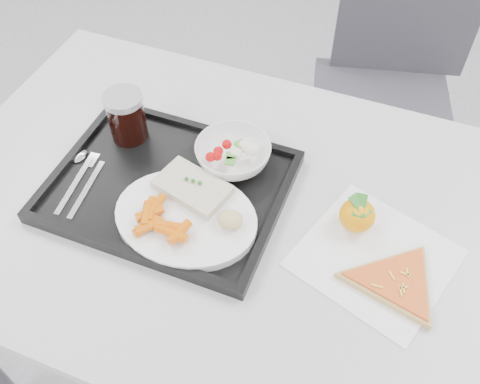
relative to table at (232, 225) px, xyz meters
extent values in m
cube|color=#BABABC|center=(0.00, 0.00, 0.05)|extent=(1.20, 0.80, 0.03)
cylinder|color=#47474C|center=(-0.54, 0.34, -0.32)|extent=(0.04, 0.04, 0.72)
cylinder|color=#47474C|center=(0.54, 0.34, -0.32)|extent=(0.04, 0.04, 0.72)
cube|color=#37363C|center=(0.20, 0.74, -0.23)|extent=(0.51, 0.51, 0.04)
cube|color=#37363C|center=(0.20, 0.93, 0.02)|extent=(0.41, 0.13, 0.46)
cylinder|color=#47474C|center=(0.02, 0.56, -0.47)|extent=(0.03, 0.03, 0.43)
cylinder|color=#47474C|center=(0.38, 0.56, -0.47)|extent=(0.03, 0.03, 0.43)
cylinder|color=#47474C|center=(0.02, 0.92, -0.47)|extent=(0.03, 0.03, 0.43)
cylinder|color=#47474C|center=(0.38, 0.92, -0.47)|extent=(0.03, 0.03, 0.43)
cube|color=black|center=(-0.13, -0.01, 0.07)|extent=(0.45, 0.35, 0.01)
cube|color=black|center=(-0.13, 0.16, 0.09)|extent=(0.45, 0.02, 0.01)
cube|color=black|center=(-0.13, -0.18, 0.09)|extent=(0.45, 0.02, 0.01)
cube|color=black|center=(0.09, -0.01, 0.09)|extent=(0.02, 0.32, 0.01)
cube|color=black|center=(-0.35, -0.01, 0.09)|extent=(0.02, 0.32, 0.01)
cylinder|color=white|center=(-0.06, -0.08, 0.09)|extent=(0.27, 0.27, 0.02)
cube|color=beige|center=(-0.07, -0.02, 0.11)|extent=(0.15, 0.12, 0.02)
sphere|color=#236B1C|center=(-0.09, -0.01, 0.12)|extent=(0.01, 0.01, 0.01)
sphere|color=#236B1C|center=(-0.07, -0.01, 0.12)|extent=(0.01, 0.01, 0.01)
sphere|color=#236B1C|center=(-0.06, -0.01, 0.12)|extent=(0.01, 0.01, 0.01)
ellipsoid|color=#E4BC84|center=(0.02, -0.07, 0.12)|extent=(0.05, 0.05, 0.03)
imported|color=white|center=(-0.03, 0.09, 0.11)|extent=(0.15, 0.15, 0.05)
cylinder|color=black|center=(-0.27, 0.09, 0.13)|extent=(0.08, 0.08, 0.10)
cylinder|color=#A5A8AD|center=(-0.27, 0.09, 0.18)|extent=(0.08, 0.08, 0.01)
cube|color=silver|center=(-0.30, -0.08, 0.08)|extent=(0.03, 0.15, 0.00)
ellipsoid|color=silver|center=(-0.33, -0.01, 0.09)|extent=(0.03, 0.04, 0.01)
cube|color=silver|center=(-0.27, -0.08, 0.08)|extent=(0.03, 0.15, 0.00)
cube|color=silver|center=(-0.30, -0.01, 0.08)|extent=(0.02, 0.04, 0.00)
cube|color=white|center=(0.28, -0.02, 0.07)|extent=(0.31, 0.30, 0.00)
ellipsoid|color=orange|center=(0.23, 0.04, 0.10)|extent=(0.09, 0.09, 0.06)
cube|color=#236B1C|center=(0.23, 0.04, 0.13)|extent=(0.02, 0.05, 0.02)
cube|color=#236B1C|center=(0.23, 0.04, 0.13)|extent=(0.05, 0.04, 0.02)
cylinder|color=tan|center=(0.33, -0.06, 0.08)|extent=(0.26, 0.26, 0.01)
cylinder|color=red|center=(0.33, -0.06, 0.08)|extent=(0.23, 0.23, 0.00)
cube|color=#EABC47|center=(0.34, -0.08, 0.09)|extent=(0.01, 0.02, 0.00)
cube|color=#EABC47|center=(0.32, -0.06, 0.09)|extent=(0.01, 0.02, 0.00)
cube|color=#EABC47|center=(0.34, -0.07, 0.09)|extent=(0.02, 0.01, 0.00)
cube|color=#EABC47|center=(0.34, -0.04, 0.09)|extent=(0.01, 0.02, 0.00)
cube|color=#EABC47|center=(0.34, -0.07, 0.09)|extent=(0.01, 0.02, 0.00)
cube|color=#EABC47|center=(0.34, -0.04, 0.09)|extent=(0.02, 0.00, 0.00)
cube|color=#EABC47|center=(0.30, -0.09, 0.09)|extent=(0.02, 0.00, 0.00)
cylinder|color=#D95F07|center=(-0.11, -0.09, 0.11)|extent=(0.02, 0.05, 0.02)
cylinder|color=#D95F07|center=(-0.10, -0.13, 0.11)|extent=(0.05, 0.05, 0.02)
cylinder|color=#D95F07|center=(-0.12, -0.11, 0.12)|extent=(0.03, 0.05, 0.02)
cylinder|color=#D95F07|center=(-0.06, -0.13, 0.12)|extent=(0.05, 0.02, 0.02)
cylinder|color=#D95F07|center=(-0.07, -0.13, 0.11)|extent=(0.05, 0.02, 0.02)
cylinder|color=#D95F07|center=(-0.12, -0.10, 0.11)|extent=(0.05, 0.05, 0.02)
cylinder|color=#D95F07|center=(-0.07, -0.12, 0.11)|extent=(0.05, 0.03, 0.02)
cylinder|color=#D95F07|center=(-0.12, -0.10, 0.11)|extent=(0.03, 0.05, 0.02)
cylinder|color=#D95F07|center=(-0.11, -0.13, 0.11)|extent=(0.04, 0.05, 0.02)
cylinder|color=#D95F07|center=(-0.05, -0.12, 0.12)|extent=(0.03, 0.05, 0.02)
sphere|color=#B90A09|center=(-0.06, 0.08, 0.12)|extent=(0.02, 0.02, 0.02)
sphere|color=#B90A09|center=(-0.05, 0.10, 0.12)|extent=(0.02, 0.02, 0.02)
sphere|color=#B90A09|center=(-0.07, 0.06, 0.12)|extent=(0.02, 0.02, 0.02)
sphere|color=#B90A09|center=(-0.06, 0.07, 0.12)|extent=(0.02, 0.02, 0.02)
ellipsoid|color=silver|center=(0.00, 0.11, 0.12)|extent=(0.03, 0.03, 0.02)
ellipsoid|color=silver|center=(-0.02, 0.11, 0.12)|extent=(0.03, 0.03, 0.02)
ellipsoid|color=silver|center=(-0.03, 0.09, 0.12)|extent=(0.03, 0.03, 0.02)
ellipsoid|color=silver|center=(0.00, 0.11, 0.12)|extent=(0.03, 0.03, 0.02)
cube|color=#4B8E2E|center=(-0.03, 0.07, 0.12)|extent=(0.03, 0.03, 0.00)
cube|color=#4B8E2E|center=(-0.03, 0.11, 0.12)|extent=(0.03, 0.03, 0.00)
cube|color=#4B8E2E|center=(-0.03, 0.06, 0.12)|extent=(0.02, 0.02, 0.00)
camera|label=1|loc=(0.25, -0.59, 0.88)|focal=40.00mm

